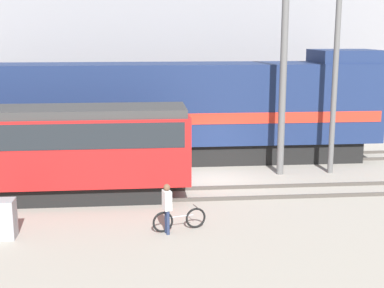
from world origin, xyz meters
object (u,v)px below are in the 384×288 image
streetcar (29,148)px  bicycle (179,220)px  utility_pole_left (283,75)px  utility_pole_center (335,68)px  person (167,204)px  freight_locomotive (160,111)px  signal_box (3,219)px

streetcar → bicycle: bearing=-34.4°
utility_pole_left → utility_pole_center: (2.27, 0.00, 0.28)m
bicycle → person: size_ratio=1.08×
bicycle → utility_pole_left: size_ratio=0.20×
person → utility_pole_center: 10.69m
person → utility_pole_center: bearing=41.4°
person → freight_locomotive: bearing=89.3°
streetcar → signal_box: bearing=-91.3°
utility_pole_center → streetcar: bearing=-167.2°
streetcar → signal_box: (-0.08, -3.73, -1.38)m
person → signal_box: 4.94m
utility_pole_left → signal_box: utility_pole_left is taller
person → utility_pole_left: (5.28, 6.64, 3.35)m
bicycle → utility_pole_left: (4.88, 6.39, 3.97)m
utility_pole_center → signal_box: (-12.47, -6.54, -4.00)m
bicycle → signal_box: 5.33m
streetcar → person: (4.84, -3.84, -1.02)m
person → utility_pole_left: utility_pole_left is taller
bicycle → signal_box: (-5.32, -0.15, 0.26)m
signal_box → bicycle: bearing=1.6°
streetcar → utility_pole_left: utility_pole_left is taller
freight_locomotive → signal_box: (-5.04, -9.34, -1.86)m
bicycle → person: (-0.40, -0.26, 0.62)m
freight_locomotive → bicycle: size_ratio=12.33×
streetcar → signal_box: size_ratio=9.72×
streetcar → utility_pole_center: utility_pole_center is taller
bicycle → utility_pole_center: 10.49m
freight_locomotive → utility_pole_center: 8.22m
signal_box → person: bearing=-1.2°
freight_locomotive → bicycle: 9.44m
freight_locomotive → streetcar: 7.50m
freight_locomotive → person: (-0.12, -9.45, -1.50)m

